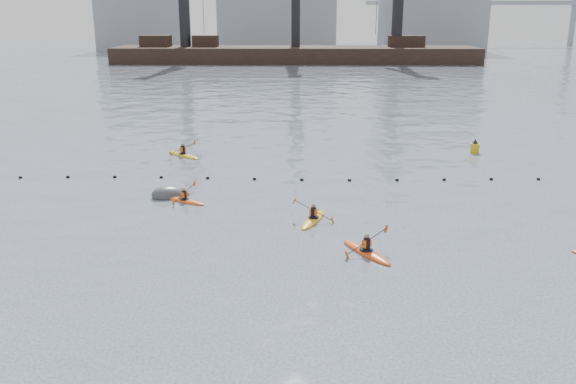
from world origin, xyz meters
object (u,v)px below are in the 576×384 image
kayaker_0 (366,251)px  mooring_buoy (172,196)px  kayaker_5 (183,155)px  kayaker_2 (184,200)px  kayaker_3 (313,219)px  nav_buoy (475,148)px

kayaker_0 → mooring_buoy: size_ratio=1.36×
kayaker_0 → kayaker_5: size_ratio=1.06×
kayaker_2 → kayaker_3: (7.17, -3.06, 0.01)m
kayaker_0 → kayaker_5: bearing=90.9°
kayaker_0 → kayaker_3: 4.88m
kayaker_3 → kayaker_5: bearing=143.2°
kayaker_5 → mooring_buoy: kayaker_5 is taller
mooring_buoy → nav_buoy: nav_buoy is taller
kayaker_0 → kayaker_5: 21.74m
mooring_buoy → nav_buoy: (20.53, 11.44, 0.37)m
kayaker_3 → kayaker_2: bearing=176.7°
kayaker_3 → mooring_buoy: (-8.10, 4.07, -0.10)m
nav_buoy → kayaker_5: bearing=-176.3°
kayaker_0 → kayaker_3: bearing=86.3°
kayaker_2 → kayaker_5: 11.24m
kayaker_3 → kayaker_5: size_ratio=1.08×
kayaker_5 → nav_buoy: size_ratio=2.48×
kayaker_2 → kayaker_5: kayaker_5 is taller
kayaker_3 → nav_buoy: 19.87m
kayaker_5 → nav_buoy: (21.72, 1.40, 0.26)m
kayaker_3 → kayaker_5: 16.88m
mooring_buoy → kayaker_2: bearing=-47.2°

